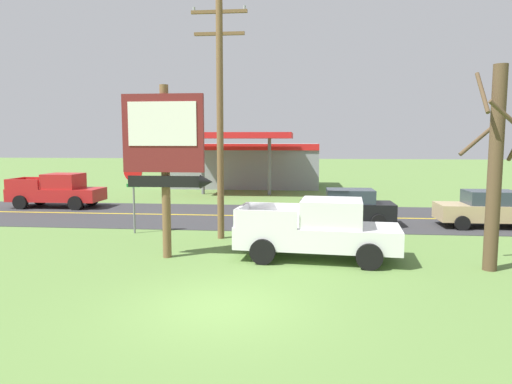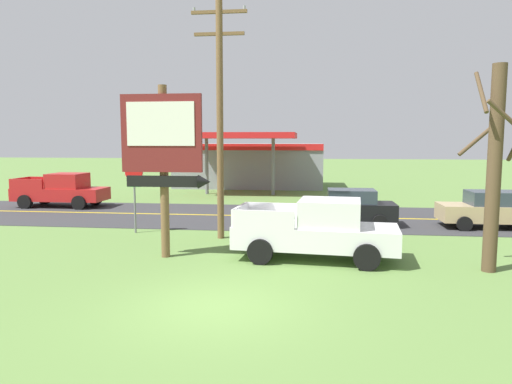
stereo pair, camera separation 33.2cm
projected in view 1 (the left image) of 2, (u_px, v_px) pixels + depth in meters
ground_plane at (221, 307)px, 10.68m from camera, size 180.00×180.00×0.00m
road_asphalt at (266, 216)px, 23.53m from camera, size 140.00×8.00×0.02m
road_centre_line at (266, 216)px, 23.53m from camera, size 126.00×0.20×0.01m
motel_sign at (166, 148)px, 14.75m from camera, size 2.89×0.54×5.60m
stop_sign at (133, 185)px, 19.02m from camera, size 0.80×0.08×2.95m
utility_pole at (220, 113)px, 17.72m from camera, size 2.13×0.26×9.13m
bare_tree at (495, 165)px, 13.41m from camera, size 1.81×1.84×5.99m
gas_station at (246, 164)px, 38.60m from camera, size 12.00×11.50×4.40m
pickup_white_parked_on_lawn at (319, 230)px, 14.95m from camera, size 5.36×2.62×1.96m
pickup_red_on_road at (58, 191)px, 26.62m from camera, size 5.20×2.24×1.96m
car_tan_near_lane at (487, 209)px, 20.47m from camera, size 4.20×2.00×1.64m
car_black_mid_lane at (347, 207)px, 21.08m from camera, size 4.20×2.00×1.64m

